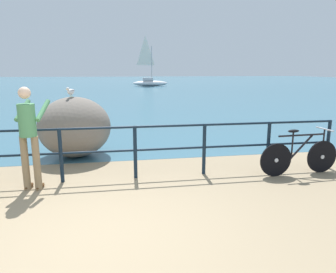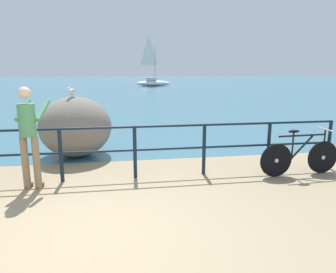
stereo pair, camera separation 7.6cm
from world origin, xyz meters
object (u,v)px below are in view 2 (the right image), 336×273
object	(u,v)px
breakwater_boulder_main	(76,127)
seagull	(72,91)
sailboat	(153,80)
bicycle	(300,156)
person_at_railing	(29,133)

from	to	relation	value
breakwater_boulder_main	seagull	bearing A→B (deg)	-120.83
seagull	breakwater_boulder_main	bearing A→B (deg)	172.13
sailboat	breakwater_boulder_main	bearing A→B (deg)	-97.60
breakwater_boulder_main	seagull	distance (m)	0.86
bicycle	person_at_railing	size ratio (longest dim) A/B	0.95
breakwater_boulder_main	seagull	size ratio (longest dim) A/B	5.18
bicycle	person_at_railing	world-z (taller)	person_at_railing
person_at_railing	breakwater_boulder_main	world-z (taller)	person_at_railing
person_at_railing	sailboat	xyz separation A→B (m)	(6.04, 34.37, -0.28)
bicycle	seagull	bearing A→B (deg)	151.77
breakwater_boulder_main	person_at_railing	bearing A→B (deg)	-103.41
person_at_railing	breakwater_boulder_main	size ratio (longest dim) A/B	1.02
person_at_railing	seagull	xyz separation A→B (m)	(0.47, 2.04, 0.58)
person_at_railing	bicycle	bearing A→B (deg)	-78.71
person_at_railing	seagull	bearing A→B (deg)	-0.78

